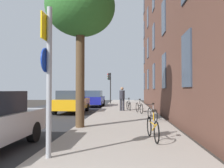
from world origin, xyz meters
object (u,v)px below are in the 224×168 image
at_px(bicycle_2, 139,107).
at_px(car_1, 72,101).
at_px(pedestrian_0, 122,97).
at_px(tree_near, 80,8).
at_px(bicycle_0, 153,128).
at_px(sign_post, 48,70).
at_px(car_2, 94,98).
at_px(traffic_light, 110,82).
at_px(bicycle_1, 152,114).
at_px(bicycle_3, 129,105).

bearing_deg(bicycle_2, car_1, 169.47).
bearing_deg(pedestrian_0, car_1, -168.23).
distance_m(bicycle_2, car_1, 4.93).
xyz_separation_m(tree_near, bicycle_0, (2.75, -2.14, -4.62)).
relative_size(sign_post, car_2, 0.85).
xyz_separation_m(traffic_light, car_2, (-1.27, -3.94, -1.74)).
relative_size(sign_post, bicycle_1, 2.11).
bearing_deg(tree_near, bicycle_1, 35.16).
xyz_separation_m(bicycle_1, pedestrian_0, (-1.66, 5.31, 0.67)).
xyz_separation_m(bicycle_3, car_2, (-3.41, 4.57, 0.35)).
xyz_separation_m(bicycle_2, car_1, (-4.83, 0.90, 0.35)).
bearing_deg(bicycle_3, bicycle_1, -78.79).
height_order(bicycle_1, pedestrian_0, pedestrian_0).
relative_size(sign_post, bicycle_3, 2.10).
distance_m(traffic_light, car_1, 10.17).
relative_size(tree_near, car_2, 1.56).
height_order(sign_post, traffic_light, traffic_light).
distance_m(traffic_light, tree_near, 16.84).
bearing_deg(car_2, sign_post, -85.02).
bearing_deg(bicycle_1, tree_near, -144.84).
relative_size(tree_near, car_1, 1.40).
bearing_deg(pedestrian_0, bicycle_1, -72.68).
xyz_separation_m(tree_near, bicycle_3, (2.08, 8.15, -4.61)).
distance_m(bicycle_3, car_2, 5.71).
distance_m(traffic_light, bicycle_2, 11.28).
relative_size(traffic_light, car_2, 0.89).
distance_m(sign_post, bicycle_0, 3.68).
distance_m(sign_post, bicycle_2, 10.57).
distance_m(car_1, car_2, 5.92).
xyz_separation_m(tree_near, pedestrian_0, (1.59, 7.59, -3.97)).
bearing_deg(pedestrian_0, bicycle_0, -83.23).
relative_size(pedestrian_0, car_1, 0.39).
bearing_deg(tree_near, car_1, 106.66).
relative_size(traffic_light, pedestrian_0, 2.02).
height_order(bicycle_0, car_2, car_2).
xyz_separation_m(sign_post, tree_near, (-0.14, 4.17, 3.00)).
xyz_separation_m(traffic_light, bicycle_3, (2.14, -8.51, -2.09)).
bearing_deg(bicycle_1, bicycle_2, 97.20).
relative_size(sign_post, pedestrian_0, 1.95).
relative_size(bicycle_1, car_2, 0.40).
distance_m(bicycle_0, car_2, 15.41).
bearing_deg(sign_post, car_2, 94.98).
distance_m(bicycle_2, car_2, 7.93).
relative_size(bicycle_2, bicycle_3, 1.03).
xyz_separation_m(bicycle_1, bicycle_3, (-1.16, 5.86, 0.02)).
height_order(sign_post, tree_near, tree_near).
bearing_deg(bicycle_0, bicycle_2, 89.73).
height_order(sign_post, car_2, sign_post).
bearing_deg(pedestrian_0, bicycle_2, -54.21).
distance_m(sign_post, bicycle_1, 7.35).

